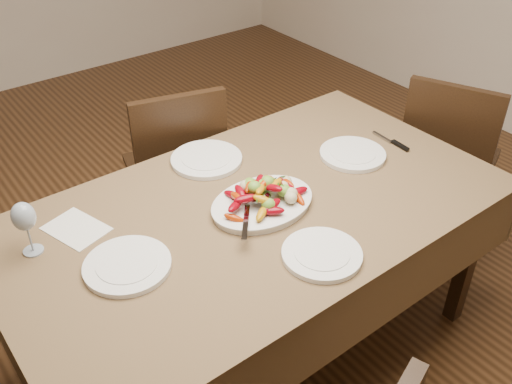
{
  "coord_description": "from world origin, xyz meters",
  "views": [
    {
      "loc": [
        -1.08,
        -1.62,
        1.99
      ],
      "look_at": [
        -0.08,
        -0.3,
        0.82
      ],
      "focal_mm": 40.0,
      "sensor_mm": 36.0,
      "label": 1
    }
  ],
  "objects_px": {
    "plate_near": "(322,254)",
    "chair_right": "(449,160)",
    "plate_right": "(353,154)",
    "dining_table": "(256,282)",
    "wine_glass": "(26,227)",
    "serving_platter": "(262,205)",
    "plate_far": "(207,159)",
    "plate_left": "(127,266)",
    "chair_far": "(174,169)"
  },
  "relations": [
    {
      "from": "plate_right",
      "to": "dining_table",
      "type": "bearing_deg",
      "value": -176.4
    },
    {
      "from": "chair_right",
      "to": "plate_right",
      "type": "distance_m",
      "value": 0.77
    },
    {
      "from": "chair_right",
      "to": "plate_far",
      "type": "xyz_separation_m",
      "value": [
        -1.21,
        0.34,
        0.29
      ]
    },
    {
      "from": "plate_right",
      "to": "plate_far",
      "type": "height_order",
      "value": "same"
    },
    {
      "from": "chair_far",
      "to": "plate_far",
      "type": "height_order",
      "value": "chair_far"
    },
    {
      "from": "serving_platter",
      "to": "plate_far",
      "type": "height_order",
      "value": "serving_platter"
    },
    {
      "from": "plate_right",
      "to": "plate_near",
      "type": "height_order",
      "value": "same"
    },
    {
      "from": "wine_glass",
      "to": "chair_far",
      "type": "bearing_deg",
      "value": 33.6
    },
    {
      "from": "dining_table",
      "to": "plate_near",
      "type": "relative_size",
      "value": 7.04
    },
    {
      "from": "plate_near",
      "to": "chair_right",
      "type": "bearing_deg",
      "value": 16.81
    },
    {
      "from": "chair_far",
      "to": "plate_right",
      "type": "bearing_deg",
      "value": 134.34
    },
    {
      "from": "dining_table",
      "to": "plate_far",
      "type": "distance_m",
      "value": 0.53
    },
    {
      "from": "chair_right",
      "to": "plate_left",
      "type": "height_order",
      "value": "chair_right"
    },
    {
      "from": "plate_left",
      "to": "plate_near",
      "type": "distance_m",
      "value": 0.62
    },
    {
      "from": "chair_right",
      "to": "serving_platter",
      "type": "height_order",
      "value": "chair_right"
    },
    {
      "from": "chair_far",
      "to": "plate_left",
      "type": "distance_m",
      "value": 1.05
    },
    {
      "from": "plate_far",
      "to": "plate_near",
      "type": "relative_size",
      "value": 1.1
    },
    {
      "from": "plate_far",
      "to": "plate_left",
      "type": "bearing_deg",
      "value": -145.23
    },
    {
      "from": "chair_right",
      "to": "dining_table",
      "type": "bearing_deg",
      "value": 68.1
    },
    {
      "from": "plate_near",
      "to": "plate_right",
      "type": "bearing_deg",
      "value": 36.08
    },
    {
      "from": "chair_right",
      "to": "plate_right",
      "type": "xyz_separation_m",
      "value": [
        -0.71,
        0.01,
        0.29
      ]
    },
    {
      "from": "chair_right",
      "to": "plate_left",
      "type": "xyz_separation_m",
      "value": [
        -1.76,
        -0.04,
        0.29
      ]
    },
    {
      "from": "chair_right",
      "to": "serving_platter",
      "type": "relative_size",
      "value": 2.48
    },
    {
      "from": "chair_far",
      "to": "plate_near",
      "type": "height_order",
      "value": "chair_far"
    },
    {
      "from": "chair_far",
      "to": "plate_far",
      "type": "relative_size",
      "value": 3.29
    },
    {
      "from": "plate_left",
      "to": "chair_right",
      "type": "bearing_deg",
      "value": 1.35
    },
    {
      "from": "dining_table",
      "to": "plate_left",
      "type": "relative_size",
      "value": 6.64
    },
    {
      "from": "plate_left",
      "to": "plate_near",
      "type": "bearing_deg",
      "value": -32.38
    },
    {
      "from": "dining_table",
      "to": "chair_right",
      "type": "relative_size",
      "value": 1.94
    },
    {
      "from": "plate_near",
      "to": "wine_glass",
      "type": "height_order",
      "value": "wine_glass"
    },
    {
      "from": "chair_right",
      "to": "wine_glass",
      "type": "bearing_deg",
      "value": 60.62
    },
    {
      "from": "plate_right",
      "to": "chair_far",
      "type": "bearing_deg",
      "value": 119.51
    },
    {
      "from": "serving_platter",
      "to": "plate_far",
      "type": "distance_m",
      "value": 0.38
    },
    {
      "from": "dining_table",
      "to": "serving_platter",
      "type": "xyz_separation_m",
      "value": [
        0.01,
        -0.02,
        0.39
      ]
    },
    {
      "from": "plate_left",
      "to": "wine_glass",
      "type": "bearing_deg",
      "value": 129.14
    },
    {
      "from": "dining_table",
      "to": "plate_right",
      "type": "bearing_deg",
      "value": 3.6
    },
    {
      "from": "plate_far",
      "to": "chair_far",
      "type": "bearing_deg",
      "value": 80.51
    },
    {
      "from": "chair_right",
      "to": "wine_glass",
      "type": "height_order",
      "value": "wine_glass"
    },
    {
      "from": "plate_left",
      "to": "serving_platter",
      "type": "bearing_deg",
      "value": -0.6
    },
    {
      "from": "serving_platter",
      "to": "plate_far",
      "type": "relative_size",
      "value": 1.33
    },
    {
      "from": "chair_right",
      "to": "plate_far",
      "type": "distance_m",
      "value": 1.29
    },
    {
      "from": "serving_platter",
      "to": "plate_right",
      "type": "xyz_separation_m",
      "value": [
        0.51,
        0.05,
        -0.0
      ]
    },
    {
      "from": "plate_near",
      "to": "serving_platter",
      "type": "bearing_deg",
      "value": 88.26
    },
    {
      "from": "plate_left",
      "to": "dining_table",
      "type": "bearing_deg",
      "value": 1.62
    },
    {
      "from": "chair_right",
      "to": "plate_near",
      "type": "bearing_deg",
      "value": 83.67
    },
    {
      "from": "plate_near",
      "to": "chair_far",
      "type": "bearing_deg",
      "value": 85.35
    },
    {
      "from": "dining_table",
      "to": "serving_platter",
      "type": "height_order",
      "value": "serving_platter"
    },
    {
      "from": "wine_glass",
      "to": "serving_platter",
      "type": "bearing_deg",
      "value": -19.47
    },
    {
      "from": "wine_glass",
      "to": "plate_right",
      "type": "bearing_deg",
      "value": -9.47
    },
    {
      "from": "dining_table",
      "to": "serving_platter",
      "type": "bearing_deg",
      "value": -57.37
    }
  ]
}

